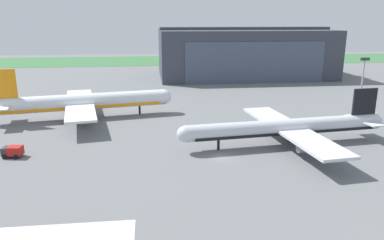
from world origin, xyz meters
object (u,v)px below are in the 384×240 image
stair_truck (13,151)px  apron_light_mast (362,82)px  airliner_near_right (287,128)px  maintenance_hangar (244,53)px  airliner_far_right (83,102)px

stair_truck → apron_light_mast: 85.82m
stair_truck → apron_light_mast: (82.95, 20.32, 8.45)m
apron_light_mast → stair_truck: bearing=-166.2°
airliner_near_right → stair_truck: bearing=-179.0°
airliner_near_right → stair_truck: 55.49m
maintenance_hangar → apron_light_mast: (12.62, -76.90, -1.03)m
stair_truck → apron_light_mast: bearing=13.8°
stair_truck → airliner_far_right: bearing=72.2°
maintenance_hangar → airliner_far_right: 92.51m
maintenance_hangar → airliner_far_right: size_ratio=1.62×
airliner_near_right → apron_light_mast: 34.15m
airliner_far_right → airliner_near_right: size_ratio=1.02×
airliner_near_right → stair_truck: airliner_near_right is taller
stair_truck → apron_light_mast: size_ratio=0.24×
airliner_far_right → apron_light_mast: apron_light_mast is taller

